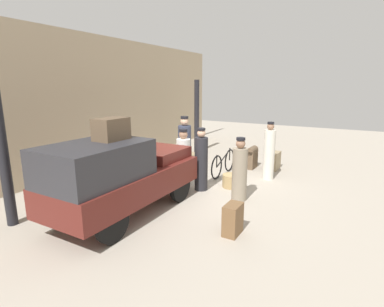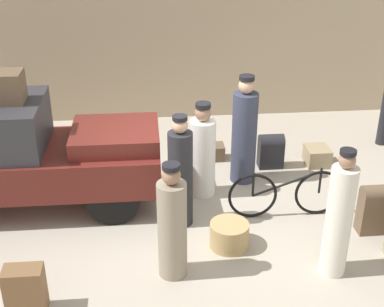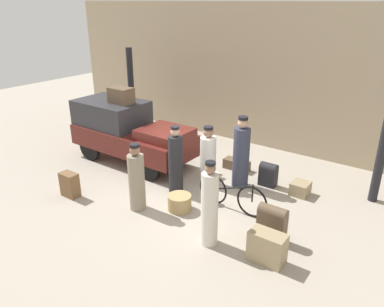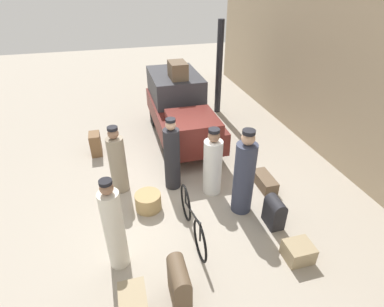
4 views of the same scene
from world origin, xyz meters
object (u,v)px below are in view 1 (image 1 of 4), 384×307
Objects in this scene: porter_standing_middle at (185,148)px; suitcase_small_leather at (233,219)px; porter_lifting_near_truck at (183,158)px; trunk_large_brown at (273,161)px; conductor_in_dark_uniform at (240,172)px; wicker_basket at (232,181)px; trunk_umber_medium at (252,157)px; suitcase_tan_flat at (194,158)px; porter_carrying_trunk at (269,153)px; porter_with_bicycle at (201,162)px; truck at (120,175)px; suitcase_black_upright at (154,170)px; bicycle at (223,163)px; trunk_on_truck_roof at (111,129)px; trunk_wicker_pale at (183,158)px.

porter_standing_middle reaches higher than suitcase_small_leather.
porter_lifting_near_truck reaches higher than trunk_large_brown.
suitcase_small_leather is at bearing -162.75° from conductor_in_dark_uniform.
wicker_basket is at bearing -105.53° from porter_standing_middle.
trunk_umber_medium is at bearing 4.38° from wicker_basket.
trunk_umber_medium reaches higher than trunk_large_brown.
conductor_in_dark_uniform is 3.39× the size of suitcase_tan_flat.
porter_carrying_trunk is 3.92m from suitcase_small_leather.
porter_lifting_near_truck is at bearing 98.27° from wicker_basket.
trunk_large_brown is (3.08, -1.19, -0.50)m from porter_with_bicycle.
trunk_umber_medium is (0.22, -2.19, 0.25)m from suitcase_tan_flat.
conductor_in_dark_uniform is 1.90m from suitcase_small_leather.
trunk_umber_medium is (4.81, 1.24, 0.10)m from suitcase_small_leather.
suitcase_tan_flat is (0.73, 3.04, -0.66)m from porter_carrying_trunk.
suitcase_small_leather is (-1.77, -0.55, -0.43)m from conductor_in_dark_uniform.
porter_standing_middle reaches higher than truck.
porter_carrying_trunk reaches higher than conductor_in_dark_uniform.
truck reaches higher than porter_with_bicycle.
truck is 6.15× the size of suitcase_small_leather.
porter_carrying_trunk is 1.02× the size of porter_with_bicycle.
suitcase_black_upright is (0.78, 3.27, -0.59)m from conductor_in_dark_uniform.
bicycle reaches higher than trunk_umber_medium.
conductor_in_dark_uniform reaches higher than wicker_basket.
trunk_on_truck_roof is (-5.41, 1.24, 1.57)m from trunk_umber_medium.
bicycle is 3.23× the size of wicker_basket.
suitcase_black_upright is 1.25m from trunk_wicker_pale.
bicycle is at bearing 101.90° from porter_carrying_trunk.
suitcase_tan_flat is at bearing 95.85° from trunk_umber_medium.
porter_standing_middle reaches higher than porter_lifting_near_truck.
truck is 6.89× the size of wicker_basket.
trunk_large_brown is at bearing -21.09° from porter_with_bicycle.
porter_lifting_near_truck is at bearing 151.49° from trunk_umber_medium.
trunk_on_truck_roof is at bearing 163.87° from porter_with_bicycle.
porter_carrying_trunk is 2.64× the size of trunk_large_brown.
trunk_umber_medium is at bearing -28.51° from porter_lifting_near_truck.
trunk_large_brown is at bearing -37.05° from porter_lifting_near_truck.
porter_lifting_near_truck is 3.52m from suitcase_small_leather.
conductor_in_dark_uniform is 2.39× the size of trunk_large_brown.
suitcase_tan_flat is at bearing 1.15° from trunk_wicker_pale.
suitcase_black_upright is 4.59m from suitcase_small_leather.
trunk_large_brown is (2.45, -0.52, 0.12)m from wicker_basket.
porter_carrying_trunk is 3.07m from trunk_wicker_pale.
wicker_basket is (-0.98, -0.71, -0.20)m from bicycle.
porter_standing_middle is 1.08× the size of porter_with_bicycle.
suitcase_tan_flat is at bearing 49.81° from wicker_basket.
trunk_umber_medium is 1.21× the size of trunk_wicker_pale.
wicker_basket is at bearing 32.40° from conductor_in_dark_uniform.
porter_lifting_near_truck is at bearing 146.62° from bicycle.
trunk_on_truck_roof is at bearing 170.42° from bicycle.
porter_with_bicycle is (-0.42, -0.82, 0.08)m from porter_lifting_near_truck.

